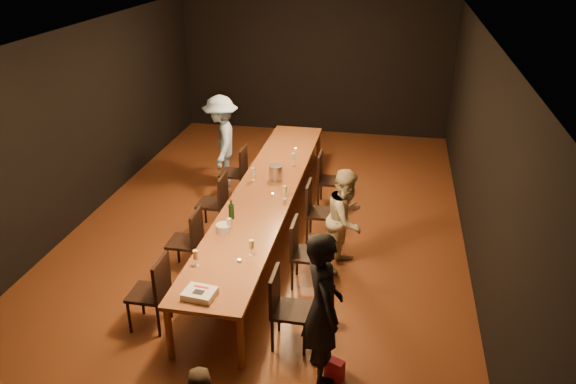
% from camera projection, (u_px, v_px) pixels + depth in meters
% --- Properties ---
extents(ground, '(10.00, 10.00, 0.00)m').
position_uv_depth(ground, '(266.00, 234.00, 8.71)').
color(ground, '#401F10').
rests_on(ground, ground).
extents(room_shell, '(6.04, 10.04, 3.02)m').
position_uv_depth(room_shell, '(263.00, 104.00, 7.82)').
color(room_shell, black).
rests_on(room_shell, ground).
extents(table, '(0.90, 6.00, 0.75)m').
position_uv_depth(table, '(265.00, 193.00, 8.41)').
color(table, brown).
rests_on(table, ground).
extents(chair_right_0, '(0.42, 0.42, 0.93)m').
position_uv_depth(chair_right_0, '(291.00, 309.00, 6.23)').
color(chair_right_0, black).
rests_on(chair_right_0, ground).
extents(chair_right_1, '(0.42, 0.42, 0.93)m').
position_uv_depth(chair_right_1, '(308.00, 254.00, 7.30)').
color(chair_right_1, black).
rests_on(chair_right_1, ground).
extents(chair_right_2, '(0.42, 0.42, 0.93)m').
position_uv_depth(chair_right_2, '(321.00, 212.00, 8.36)').
color(chair_right_2, black).
rests_on(chair_right_2, ground).
extents(chair_right_3, '(0.42, 0.42, 0.93)m').
position_uv_depth(chair_right_3, '(331.00, 180.00, 9.43)').
color(chair_right_3, black).
rests_on(chair_right_3, ground).
extents(chair_left_0, '(0.42, 0.42, 0.93)m').
position_uv_depth(chair_left_0, '(148.00, 292.00, 6.52)').
color(chair_left_0, black).
rests_on(chair_left_0, ground).
extents(chair_left_1, '(0.42, 0.42, 0.93)m').
position_uv_depth(chair_left_1, '(184.00, 241.00, 7.59)').
color(chair_left_1, black).
rests_on(chair_left_1, ground).
extents(chair_left_2, '(0.42, 0.42, 0.93)m').
position_uv_depth(chair_left_2, '(212.00, 203.00, 8.65)').
color(chair_left_2, black).
rests_on(chair_left_2, ground).
extents(chair_left_3, '(0.42, 0.42, 0.93)m').
position_uv_depth(chair_left_3, '(233.00, 172.00, 9.72)').
color(chair_left_3, black).
rests_on(chair_left_3, ground).
extents(woman_birthday, '(0.62, 0.73, 1.70)m').
position_uv_depth(woman_birthday, '(323.00, 308.00, 5.63)').
color(woman_birthday, black).
rests_on(woman_birthday, ground).
extents(woman_tan, '(0.76, 0.85, 1.44)m').
position_uv_depth(woman_tan, '(346.00, 219.00, 7.62)').
color(woman_tan, beige).
rests_on(woman_tan, ground).
extents(man_blue, '(0.89, 1.21, 1.67)m').
position_uv_depth(man_blue, '(222.00, 142.00, 10.04)').
color(man_blue, '#90B4DE').
rests_on(man_blue, ground).
extents(gift_bag_red, '(0.22, 0.17, 0.23)m').
position_uv_depth(gift_bag_red, '(335.00, 369.00, 5.88)').
color(gift_bag_red, red).
rests_on(gift_bag_red, ground).
extents(gift_bag_blue, '(0.25, 0.20, 0.27)m').
position_uv_depth(gift_bag_blue, '(325.00, 317.00, 6.64)').
color(gift_bag_blue, '#2969B3').
rests_on(gift_bag_blue, ground).
extents(birthday_cake, '(0.36, 0.30, 0.08)m').
position_uv_depth(birthday_cake, '(200.00, 294.00, 5.95)').
color(birthday_cake, white).
rests_on(birthday_cake, table).
extents(plate_stack, '(0.26, 0.26, 0.11)m').
position_uv_depth(plate_stack, '(224.00, 228.00, 7.21)').
color(plate_stack, silver).
rests_on(plate_stack, table).
extents(champagne_bottle, '(0.09, 0.09, 0.32)m').
position_uv_depth(champagne_bottle, '(231.00, 208.00, 7.50)').
color(champagne_bottle, black).
rests_on(champagne_bottle, table).
extents(ice_bucket, '(0.22, 0.22, 0.23)m').
position_uv_depth(ice_bucket, '(276.00, 173.00, 8.70)').
color(ice_bucket, '#ABAAAF').
rests_on(ice_bucket, table).
extents(wineglass_0, '(0.06, 0.06, 0.21)m').
position_uv_depth(wineglass_0, '(196.00, 258.00, 6.47)').
color(wineglass_0, beige).
rests_on(wineglass_0, table).
extents(wineglass_1, '(0.06, 0.06, 0.21)m').
position_uv_depth(wineglass_1, '(251.00, 248.00, 6.68)').
color(wineglass_1, beige).
rests_on(wineglass_1, table).
extents(wineglass_2, '(0.06, 0.06, 0.21)m').
position_uv_depth(wineglass_2, '(229.00, 226.00, 7.17)').
color(wineglass_2, silver).
rests_on(wineglass_2, table).
extents(wineglass_3, '(0.06, 0.06, 0.21)m').
position_uv_depth(wineglass_3, '(285.00, 192.00, 8.08)').
color(wineglass_3, beige).
rests_on(wineglass_3, table).
extents(wineglass_4, '(0.06, 0.06, 0.21)m').
position_uv_depth(wineglass_4, '(253.00, 174.00, 8.67)').
color(wineglass_4, silver).
rests_on(wineglass_4, table).
extents(wineglass_5, '(0.06, 0.06, 0.21)m').
position_uv_depth(wineglass_5, '(293.00, 159.00, 9.24)').
color(wineglass_5, silver).
rests_on(wineglass_5, table).
extents(tealight_near, '(0.05, 0.05, 0.03)m').
position_uv_depth(tealight_near, '(239.00, 261.00, 6.58)').
color(tealight_near, '#B2B7B2').
rests_on(tealight_near, table).
extents(tealight_mid, '(0.05, 0.05, 0.03)m').
position_uv_depth(tealight_mid, '(273.00, 194.00, 8.22)').
color(tealight_mid, '#B2B7B2').
rests_on(tealight_mid, table).
extents(tealight_far, '(0.05, 0.05, 0.03)m').
position_uv_depth(tealight_far, '(296.00, 149.00, 9.90)').
color(tealight_far, '#B2B7B2').
rests_on(tealight_far, table).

